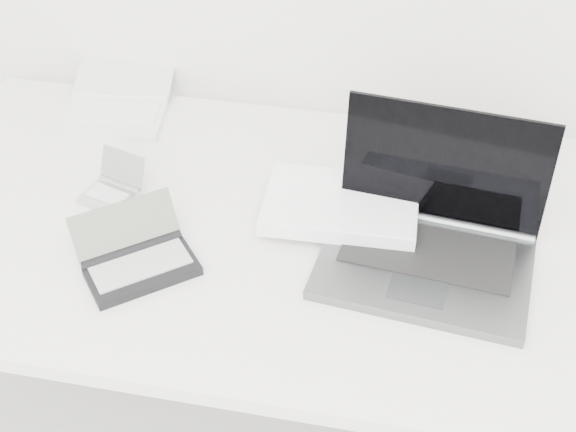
% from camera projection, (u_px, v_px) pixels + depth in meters
% --- Properties ---
extents(desk, '(1.60, 0.80, 0.73)m').
position_uv_depth(desk, '(308.00, 248.00, 1.51)').
color(desk, white).
rests_on(desk, ground).
extents(laptop_large, '(0.50, 0.36, 0.25)m').
position_uv_depth(laptop_large, '(395.00, 225.00, 1.43)').
color(laptop_large, '#55585A').
rests_on(laptop_large, desk).
extents(netbook_open_white, '(0.26, 0.31, 0.06)m').
position_uv_depth(netbook_open_white, '(116.00, 106.00, 1.78)').
color(netbook_open_white, white).
rests_on(netbook_open_white, desk).
extents(pda_silver, '(0.12, 0.13, 0.08)m').
position_uv_depth(pda_silver, '(113.00, 189.00, 1.55)').
color(pda_silver, silver).
rests_on(pda_silver, desk).
extents(palmtop_charcoal, '(0.24, 0.23, 0.09)m').
position_uv_depth(palmtop_charcoal, '(137.00, 259.00, 1.39)').
color(palmtop_charcoal, black).
rests_on(palmtop_charcoal, desk).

